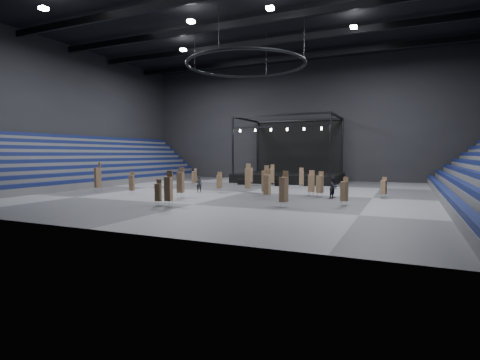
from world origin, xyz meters
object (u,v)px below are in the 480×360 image
at_px(chair_stack_5, 181,182).
at_px(chair_stack_7, 194,177).
at_px(chair_stack_14, 158,192).
at_px(crew_member, 334,188).
at_px(chair_stack_8, 169,188).
at_px(man_center, 199,184).
at_px(chair_stack_4, 248,178).
at_px(chair_stack_9, 344,191).
at_px(chair_stack_0, 251,176).
at_px(flight_case_mid, 280,183).
at_px(chair_stack_16, 272,175).
at_px(chair_stack_13, 98,177).
at_px(chair_stack_17, 267,184).
at_px(chair_stack_3, 132,182).
at_px(chair_stack_10, 311,183).
at_px(chair_stack_1, 284,189).
at_px(chair_stack_6, 320,184).
at_px(stage, 290,172).
at_px(flight_case_right, 308,183).
at_px(flight_case_left, 242,182).
at_px(chair_stack_2, 219,181).
at_px(chair_stack_12, 384,187).
at_px(chair_stack_15, 265,180).

xyz_separation_m(chair_stack_5, chair_stack_7, (-5.18, 11.03, -0.28)).
xyz_separation_m(chair_stack_14, crew_member, (11.54, 10.21, -0.09)).
bearing_deg(chair_stack_8, man_center, 101.78).
bearing_deg(chair_stack_4, chair_stack_9, -41.39).
bearing_deg(chair_stack_0, crew_member, -48.71).
bearing_deg(flight_case_mid, chair_stack_5, -106.45).
distance_m(chair_stack_4, chair_stack_16, 7.97).
distance_m(chair_stack_13, chair_stack_17, 18.18).
xyz_separation_m(chair_stack_3, chair_stack_4, (9.83, 6.30, 0.36)).
xyz_separation_m(flight_case_mid, chair_stack_10, (6.15, -9.68, 0.89)).
xyz_separation_m(chair_stack_1, chair_stack_4, (-6.73, 9.11, 0.12)).
bearing_deg(chair_stack_6, stage, 133.80).
bearing_deg(chair_stack_1, chair_stack_9, 54.43).
height_order(chair_stack_6, chair_stack_10, chair_stack_10).
bearing_deg(chair_stack_0, flight_case_right, 4.44).
height_order(chair_stack_0, chair_stack_13, chair_stack_13).
distance_m(flight_case_right, chair_stack_14, 22.71).
distance_m(chair_stack_6, chair_stack_14, 14.58).
relative_size(flight_case_left, chair_stack_8, 0.40).
relative_size(chair_stack_5, chair_stack_7, 1.26).
bearing_deg(chair_stack_17, chair_stack_5, -160.93).
height_order(chair_stack_0, chair_stack_4, chair_stack_4).
bearing_deg(stage, chair_stack_4, -89.21).
xyz_separation_m(flight_case_left, man_center, (-0.31, -10.40, 0.45)).
bearing_deg(chair_stack_3, flight_case_mid, 40.62).
xyz_separation_m(flight_case_right, chair_stack_8, (-5.46, -21.77, 0.97)).
bearing_deg(chair_stack_9, chair_stack_2, -177.40).
xyz_separation_m(flight_case_mid, chair_stack_3, (-10.62, -14.71, 0.74)).
bearing_deg(flight_case_mid, chair_stack_13, -135.53).
bearing_deg(chair_stack_14, chair_stack_16, 73.32).
relative_size(chair_stack_4, crew_member, 1.55).
bearing_deg(crew_member, flight_case_left, 73.74).
relative_size(chair_stack_3, chair_stack_9, 1.01).
xyz_separation_m(chair_stack_3, chair_stack_17, (13.74, 1.34, 0.18)).
bearing_deg(chair_stack_12, stage, 146.72).
height_order(man_center, crew_member, crew_member).
bearing_deg(man_center, chair_stack_0, -125.19).
distance_m(flight_case_mid, man_center, 11.65).
relative_size(chair_stack_0, chair_stack_16, 0.83).
distance_m(chair_stack_5, chair_stack_7, 12.19).
distance_m(chair_stack_2, chair_stack_15, 5.65).
bearing_deg(crew_member, chair_stack_15, 117.29).
bearing_deg(chair_stack_5, stage, 72.30).
bearing_deg(chair_stack_8, chair_stack_9, 18.66).
distance_m(chair_stack_6, crew_member, 1.35).
bearing_deg(chair_stack_12, chair_stack_2, -157.98).
bearing_deg(flight_case_right, chair_stack_17, -90.34).
bearing_deg(chair_stack_6, flight_case_right, 128.07).
relative_size(chair_stack_2, chair_stack_14, 1.05).
bearing_deg(chair_stack_7, flight_case_mid, 44.81).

